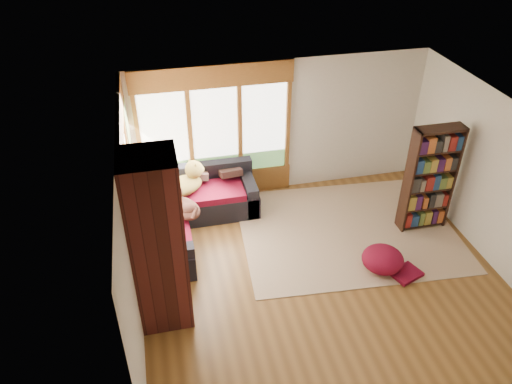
{
  "coord_description": "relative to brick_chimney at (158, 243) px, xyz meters",
  "views": [
    {
      "loc": [
        -2.26,
        -5.49,
        5.46
      ],
      "look_at": [
        -0.78,
        1.03,
        0.95
      ],
      "focal_mm": 35.0,
      "sensor_mm": 36.0,
      "label": 1
    }
  ],
  "objects": [
    {
      "name": "throw_pillows",
      "position": [
        0.48,
        2.2,
        -0.56
      ],
      "size": [
        1.98,
        1.68,
        0.45
      ],
      "color": "#331F1B",
      "rests_on": "sectional_sofa"
    },
    {
      "name": "windows_back",
      "position": [
        1.2,
        2.82,
        0.05
      ],
      "size": [
        2.82,
        0.1,
        1.9
      ],
      "color": "brown",
      "rests_on": "wall_back"
    },
    {
      "name": "wall_right",
      "position": [
        5.15,
        0.35,
        0.0
      ],
      "size": [
        0.04,
        5.0,
        2.6
      ],
      "primitive_type": "cube",
      "color": "silver",
      "rests_on": "ground"
    },
    {
      "name": "dog_tan",
      "position": [
        0.54,
        2.25,
        -0.53
      ],
      "size": [
        0.94,
        0.83,
        0.46
      ],
      "rotation": [
        0.0,
        0.0,
        0.5
      ],
      "color": "olive",
      "rests_on": "sectional_sofa"
    },
    {
      "name": "dog_brindle",
      "position": [
        0.42,
        1.63,
        -0.56
      ],
      "size": [
        0.73,
        0.83,
        0.4
      ],
      "rotation": [
        0.0,
        0.0,
        2.07
      ],
      "color": "#341A15",
      "rests_on": "sectional_sofa"
    },
    {
      "name": "wall_back",
      "position": [
        2.4,
        2.85,
        0.0
      ],
      "size": [
        5.5,
        0.04,
        2.6
      ],
      "primitive_type": "cube",
      "color": "silver",
      "rests_on": "ground"
    },
    {
      "name": "brick_chimney",
      "position": [
        0.0,
        0.0,
        0.0
      ],
      "size": [
        0.7,
        0.7,
        2.6
      ],
      "primitive_type": "cube",
      "color": "#471914",
      "rests_on": "ground"
    },
    {
      "name": "wall_front",
      "position": [
        2.4,
        -2.15,
        0.0
      ],
      "size": [
        5.5,
        0.04,
        2.6
      ],
      "primitive_type": "cube",
      "color": "silver",
      "rests_on": "ground"
    },
    {
      "name": "sectional_sofa",
      "position": [
        0.45,
        2.05,
        -1.0
      ],
      "size": [
        2.2,
        2.2,
        0.8
      ],
      "rotation": [
        0.0,
        0.0,
        -0.06
      ],
      "color": "black",
      "rests_on": "ground"
    },
    {
      "name": "ceiling",
      "position": [
        2.4,
        0.35,
        1.3
      ],
      "size": [
        5.5,
        5.5,
        0.0
      ],
      "primitive_type": "plane",
      "color": "white"
    },
    {
      "name": "pouf",
      "position": [
        3.41,
        0.2,
        -1.11
      ],
      "size": [
        0.78,
        0.78,
        0.36
      ],
      "primitive_type": "ellipsoid",
      "rotation": [
        0.0,
        0.0,
        0.2
      ],
      "color": "maroon",
      "rests_on": "area_rug"
    },
    {
      "name": "area_rug",
      "position": [
        3.23,
        1.22,
        -1.29
      ],
      "size": [
        3.89,
        3.09,
        0.01
      ],
      "primitive_type": "cube",
      "rotation": [
        0.0,
        0.0,
        -0.07
      ],
      "color": "beige",
      "rests_on": "ground"
    },
    {
      "name": "roller_blind",
      "position": [
        -0.29,
        2.38,
        0.45
      ],
      "size": [
        0.03,
        0.72,
        0.9
      ],
      "primitive_type": "cube",
      "color": "olive",
      "rests_on": "wall_left"
    },
    {
      "name": "windows_left",
      "position": [
        -0.32,
        1.55,
        0.05
      ],
      "size": [
        0.1,
        2.62,
        1.9
      ],
      "color": "brown",
      "rests_on": "wall_left"
    },
    {
      "name": "wall_left",
      "position": [
        -0.35,
        0.35,
        0.0
      ],
      "size": [
        0.04,
        5.0,
        2.6
      ],
      "primitive_type": "cube",
      "color": "silver",
      "rests_on": "ground"
    },
    {
      "name": "bookshelf",
      "position": [
        4.54,
        1.09,
        -0.33
      ],
      "size": [
        0.83,
        0.28,
        1.93
      ],
      "color": "black",
      "rests_on": "ground"
    },
    {
      "name": "floor",
      "position": [
        2.4,
        0.35,
        -1.3
      ],
      "size": [
        5.5,
        5.5,
        0.0
      ],
      "primitive_type": "plane",
      "color": "brown",
      "rests_on": "ground"
    }
  ]
}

